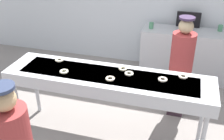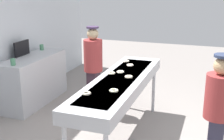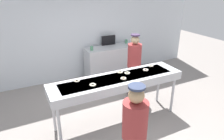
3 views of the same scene
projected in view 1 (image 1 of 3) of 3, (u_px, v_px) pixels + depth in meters
The scene contains 14 objects.
ground_plane at pixel (108, 135), 3.95m from camera, with size 16.00×16.00×0.00m, color gray.
fryer_conveyor at pixel (108, 81), 3.51m from camera, with size 2.72×0.67×1.01m.
sugar_donut_0 at pixel (64, 71), 3.51m from camera, with size 0.12×0.12×0.03m, color #EEEDC6.
sugar_donut_1 at pixel (123, 69), 3.58m from camera, with size 0.12×0.12×0.03m, color #FBF3C7.
sugar_donut_2 at pixel (129, 74), 3.46m from camera, with size 0.12×0.12×0.03m, color #EFEBCC.
sugar_donut_3 at pixel (163, 79), 3.33m from camera, with size 0.12×0.12×0.03m, color #F4E0C9.
sugar_donut_4 at pixel (59, 60), 3.81m from camera, with size 0.12×0.12×0.03m, color #F1E7C6.
sugar_donut_5 at pixel (183, 76), 3.40m from camera, with size 0.12×0.12×0.03m, color white.
sugar_donut_6 at pixel (110, 79), 3.35m from camera, with size 0.12×0.12×0.03m, color #F8E6C2.
worker_baker at pixel (181, 63), 3.97m from camera, with size 0.34×0.34×1.61m.
prep_counter at pixel (184, 54), 5.28m from camera, with size 1.64×0.57×0.96m, color #B7BABF.
paper_cup_0 at pixel (151, 26), 5.14m from camera, with size 0.09×0.09×0.12m, color #4C8C66.
paper_cup_1 at pixel (220, 28), 5.01m from camera, with size 0.09×0.09×0.12m, color #4C8C66.
menu_display at pixel (188, 20), 5.18m from camera, with size 0.45×0.04×0.29m, color black.
Camera 1 is at (0.89, -2.89, 2.71)m, focal length 43.25 mm.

